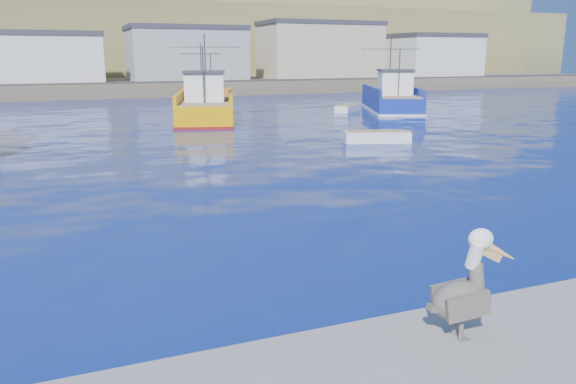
{
  "coord_description": "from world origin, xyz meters",
  "views": [
    {
      "loc": [
        -6.31,
        -10.62,
        4.86
      ],
      "look_at": [
        -0.63,
        3.5,
        1.15
      ],
      "focal_mm": 35.0,
      "sensor_mm": 36.0,
      "label": 1
    }
  ],
  "objects_px": {
    "trawler_yellow_b": "(206,106)",
    "skiff_mid": "(377,138)",
    "boat_orange": "(205,95)",
    "pelican": "(465,292)",
    "skiff_far": "(348,109)",
    "trawler_blue": "(391,99)"
  },
  "relations": [
    {
      "from": "pelican",
      "to": "trawler_blue",
      "type": "bearing_deg",
      "value": 59.4
    },
    {
      "from": "trawler_yellow_b",
      "to": "skiff_mid",
      "type": "height_order",
      "value": "trawler_yellow_b"
    },
    {
      "from": "boat_orange",
      "to": "skiff_far",
      "type": "xyz_separation_m",
      "value": [
        10.0,
        -11.81,
        -0.76
      ]
    },
    {
      "from": "boat_orange",
      "to": "pelican",
      "type": "relative_size",
      "value": 4.43
    },
    {
      "from": "boat_orange",
      "to": "skiff_mid",
      "type": "height_order",
      "value": "boat_orange"
    },
    {
      "from": "pelican",
      "to": "skiff_mid",
      "type": "bearing_deg",
      "value": 62.5
    },
    {
      "from": "trawler_blue",
      "to": "pelican",
      "type": "relative_size",
      "value": 6.57
    },
    {
      "from": "skiff_mid",
      "to": "pelican",
      "type": "bearing_deg",
      "value": -117.5
    },
    {
      "from": "trawler_yellow_b",
      "to": "skiff_far",
      "type": "relative_size",
      "value": 3.6
    },
    {
      "from": "trawler_blue",
      "to": "skiff_mid",
      "type": "relative_size",
      "value": 2.97
    },
    {
      "from": "skiff_far",
      "to": "trawler_blue",
      "type": "bearing_deg",
      "value": -9.6
    },
    {
      "from": "boat_orange",
      "to": "pelican",
      "type": "bearing_deg",
      "value": -99.16
    },
    {
      "from": "trawler_yellow_b",
      "to": "boat_orange",
      "type": "height_order",
      "value": "trawler_yellow_b"
    },
    {
      "from": "trawler_yellow_b",
      "to": "trawler_blue",
      "type": "bearing_deg",
      "value": 4.84
    },
    {
      "from": "skiff_far",
      "to": "skiff_mid",
      "type": "bearing_deg",
      "value": -112.58
    },
    {
      "from": "trawler_yellow_b",
      "to": "skiff_mid",
      "type": "relative_size",
      "value": 3.13
    },
    {
      "from": "trawler_yellow_b",
      "to": "boat_orange",
      "type": "xyz_separation_m",
      "value": [
        3.36,
        13.97,
        -0.06
      ]
    },
    {
      "from": "skiff_mid",
      "to": "trawler_blue",
      "type": "bearing_deg",
      "value": 55.56
    },
    {
      "from": "skiff_far",
      "to": "trawler_yellow_b",
      "type": "bearing_deg",
      "value": -170.83
    },
    {
      "from": "pelican",
      "to": "boat_orange",
      "type": "bearing_deg",
      "value": 80.84
    },
    {
      "from": "trawler_yellow_b",
      "to": "skiff_far",
      "type": "xyz_separation_m",
      "value": [
        13.36,
        2.16,
        -0.82
      ]
    },
    {
      "from": "skiff_mid",
      "to": "pelican",
      "type": "height_order",
      "value": "pelican"
    }
  ]
}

